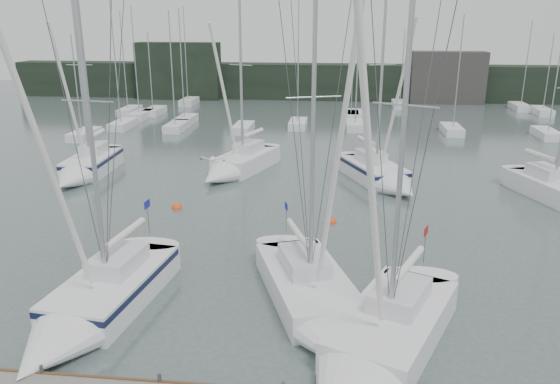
# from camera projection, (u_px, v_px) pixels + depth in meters

# --- Properties ---
(ground) EXTENTS (160.00, 160.00, 0.00)m
(ground) POSITION_uv_depth(u_px,v_px,m) (243.00, 328.00, 21.28)
(ground) COLOR #475754
(ground) RESTS_ON ground
(far_treeline) EXTENTS (90.00, 4.00, 5.00)m
(far_treeline) POSITION_uv_depth(u_px,v_px,m) (317.00, 82.00, 79.13)
(far_treeline) COLOR black
(far_treeline) RESTS_ON ground
(far_building_left) EXTENTS (12.00, 3.00, 8.00)m
(far_building_left) POSITION_uv_depth(u_px,v_px,m) (179.00, 71.00, 78.88)
(far_building_left) COLOR black
(far_building_left) RESTS_ON ground
(far_building_right) EXTENTS (10.00, 3.00, 7.00)m
(far_building_right) POSITION_uv_depth(u_px,v_px,m) (447.00, 78.00, 75.04)
(far_building_right) COLOR #3A3735
(far_building_right) RESTS_ON ground
(mast_forest) EXTENTS (52.46, 27.65, 14.64)m
(mast_forest) POSITION_uv_depth(u_px,v_px,m) (292.00, 117.00, 62.84)
(mast_forest) COLOR white
(mast_forest) RESTS_ON ground
(sailboat_near_left) EXTENTS (4.16, 10.15, 14.54)m
(sailboat_near_left) POSITION_uv_depth(u_px,v_px,m) (90.00, 309.00, 21.45)
(sailboat_near_left) COLOR white
(sailboat_near_left) RESTS_ON ground
(sailboat_near_center) EXTENTS (6.28, 10.45, 14.84)m
(sailboat_near_center) POSITION_uv_depth(u_px,v_px,m) (322.00, 311.00, 21.47)
(sailboat_near_center) COLOR white
(sailboat_near_center) RESTS_ON ground
(sailboat_near_right) EXTENTS (6.76, 10.14, 15.09)m
(sailboat_near_right) POSITION_uv_depth(u_px,v_px,m) (374.00, 354.00, 18.68)
(sailboat_near_right) COLOR white
(sailboat_near_right) RESTS_ON ground
(sailboat_mid_a) EXTENTS (3.16, 8.94, 13.69)m
(sailboat_mid_a) POSITION_uv_depth(u_px,v_px,m) (85.00, 169.00, 40.98)
(sailboat_mid_a) COLOR white
(sailboat_mid_a) RESTS_ON ground
(sailboat_mid_b) EXTENTS (5.58, 9.35, 13.56)m
(sailboat_mid_b) POSITION_uv_depth(u_px,v_px,m) (235.00, 167.00, 41.68)
(sailboat_mid_b) COLOR white
(sailboat_mid_b) RESTS_ON ground
(sailboat_mid_d) EXTENTS (6.10, 8.95, 14.08)m
(sailboat_mid_d) POSITION_uv_depth(u_px,v_px,m) (383.00, 177.00, 38.93)
(sailboat_mid_d) COLOR white
(sailboat_mid_d) RESTS_ON ground
(buoy_b) EXTENTS (0.56, 0.56, 0.56)m
(buoy_b) POSITION_uv_depth(u_px,v_px,m) (332.00, 222.00, 32.18)
(buoy_b) COLOR #F94416
(buoy_b) RESTS_ON ground
(buoy_c) EXTENTS (0.67, 0.67, 0.67)m
(buoy_c) POSITION_uv_depth(u_px,v_px,m) (177.00, 208.00, 34.56)
(buoy_c) COLOR #F94416
(buoy_c) RESTS_ON ground
(seagull) EXTENTS (0.93, 0.43, 0.18)m
(seagull) POSITION_uv_depth(u_px,v_px,m) (212.00, 159.00, 20.83)
(seagull) COLOR white
(seagull) RESTS_ON ground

